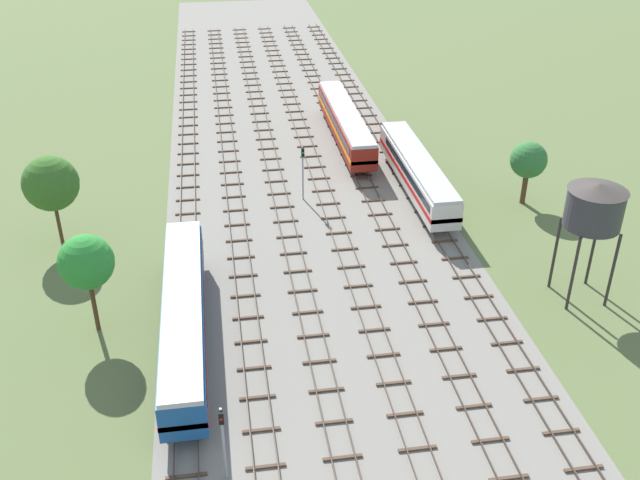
{
  "coord_description": "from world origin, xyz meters",
  "views": [
    {
      "loc": [
        -8.4,
        -16.91,
        32.77
      ],
      "look_at": [
        0.0,
        36.99,
        1.5
      ],
      "focal_mm": 40.76,
      "sensor_mm": 36.0,
      "label": 1
    }
  ],
  "objects_px": {
    "signal_post_nearest": "(223,436)",
    "signal_post_near": "(303,167)",
    "passenger_coach_far_left_nearest": "(184,313)",
    "passenger_coach_centre_right_mid": "(345,122)",
    "water_tower": "(595,206)",
    "diesel_railcar_right_near": "(417,171)"
  },
  "relations": [
    {
      "from": "diesel_railcar_right_near",
      "to": "signal_post_nearest",
      "type": "relative_size",
      "value": 3.85
    },
    {
      "from": "passenger_coach_centre_right_mid",
      "to": "passenger_coach_far_left_nearest",
      "type": "bearing_deg",
      "value": -117.17
    },
    {
      "from": "passenger_coach_centre_right_mid",
      "to": "signal_post_nearest",
      "type": "distance_m",
      "value": 51.59
    },
    {
      "from": "passenger_coach_centre_right_mid",
      "to": "signal_post_nearest",
      "type": "bearing_deg",
      "value": -108.16
    },
    {
      "from": "passenger_coach_far_left_nearest",
      "to": "signal_post_nearest",
      "type": "height_order",
      "value": "signal_post_nearest"
    },
    {
      "from": "passenger_coach_far_left_nearest",
      "to": "signal_post_nearest",
      "type": "distance_m",
      "value": 13.42
    },
    {
      "from": "passenger_coach_far_left_nearest",
      "to": "water_tower",
      "type": "xyz_separation_m",
      "value": [
        30.78,
        1.32,
        5.42
      ]
    },
    {
      "from": "water_tower",
      "to": "signal_post_near",
      "type": "xyz_separation_m",
      "value": [
        -19.3,
        20.42,
        -4.45
      ]
    },
    {
      "from": "water_tower",
      "to": "signal_post_near",
      "type": "bearing_deg",
      "value": 133.37
    },
    {
      "from": "passenger_coach_far_left_nearest",
      "to": "passenger_coach_centre_right_mid",
      "type": "distance_m",
      "value": 40.25
    },
    {
      "from": "signal_post_near",
      "to": "passenger_coach_centre_right_mid",
      "type": "bearing_deg",
      "value": 63.9
    },
    {
      "from": "passenger_coach_centre_right_mid",
      "to": "signal_post_nearest",
      "type": "height_order",
      "value": "signal_post_nearest"
    },
    {
      "from": "passenger_coach_far_left_nearest",
      "to": "passenger_coach_centre_right_mid",
      "type": "height_order",
      "value": "same"
    },
    {
      "from": "passenger_coach_far_left_nearest",
      "to": "signal_post_near",
      "type": "xyz_separation_m",
      "value": [
        11.49,
        21.74,
        0.97
      ]
    },
    {
      "from": "diesel_railcar_right_near",
      "to": "passenger_coach_far_left_nearest",
      "type": "bearing_deg",
      "value": -137.34
    },
    {
      "from": "signal_post_nearest",
      "to": "signal_post_near",
      "type": "relative_size",
      "value": 0.94
    },
    {
      "from": "signal_post_nearest",
      "to": "signal_post_near",
      "type": "xyz_separation_m",
      "value": [
        9.19,
        34.95,
        0.2
      ]
    },
    {
      "from": "signal_post_nearest",
      "to": "passenger_coach_far_left_nearest",
      "type": "bearing_deg",
      "value": 99.87
    },
    {
      "from": "passenger_coach_far_left_nearest",
      "to": "diesel_railcar_right_near",
      "type": "distance_m",
      "value": 31.24
    },
    {
      "from": "water_tower",
      "to": "diesel_railcar_right_near",
      "type": "bearing_deg",
      "value": 111.48
    },
    {
      "from": "diesel_railcar_right_near",
      "to": "passenger_coach_centre_right_mid",
      "type": "xyz_separation_m",
      "value": [
        -4.59,
        14.64,
        0.02
      ]
    },
    {
      "from": "diesel_railcar_right_near",
      "to": "signal_post_nearest",
      "type": "xyz_separation_m",
      "value": [
        -20.68,
        -34.37,
        0.79
      ]
    }
  ]
}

